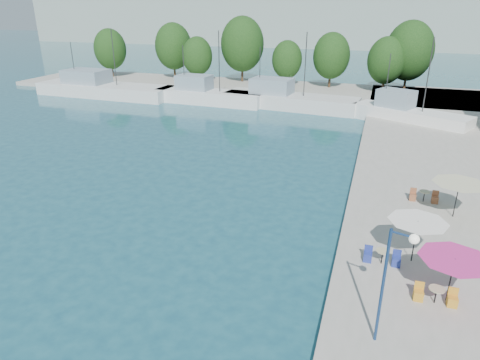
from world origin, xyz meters
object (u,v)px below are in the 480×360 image
(trawler_01, at_px, (102,89))
(umbrella_white, at_px, (417,226))
(trawler_02, at_px, (207,96))
(trawler_04, at_px, (407,115))
(umbrella_cream, at_px, (459,187))
(street_lamp, at_px, (395,268))
(trawler_03, at_px, (287,100))
(umbrella_pink, at_px, (454,264))

(trawler_01, bearing_deg, umbrella_white, -37.01)
(trawler_02, relative_size, trawler_04, 1.19)
(trawler_02, relative_size, umbrella_cream, 4.94)
(trawler_02, xyz_separation_m, umbrella_cream, (28.48, -28.95, 1.56))
(trawler_01, bearing_deg, trawler_02, 2.42)
(trawler_02, bearing_deg, street_lamp, -56.46)
(trawler_03, relative_size, umbrella_pink, 5.91)
(trawler_04, bearing_deg, umbrella_white, -64.53)
(umbrella_pink, height_order, umbrella_cream, umbrella_cream)
(umbrella_pink, distance_m, umbrella_cream, 9.21)
(trawler_01, distance_m, trawler_04, 43.87)
(umbrella_white, xyz_separation_m, street_lamp, (-1.31, -6.57, 1.42))
(umbrella_pink, relative_size, umbrella_cream, 0.97)
(trawler_01, height_order, umbrella_white, trawler_01)
(trawler_02, height_order, umbrella_cream, trawler_02)
(trawler_03, distance_m, umbrella_white, 38.51)
(trawler_01, bearing_deg, street_lamp, -42.77)
(trawler_03, xyz_separation_m, umbrella_white, (14.37, -35.70, 1.60))
(umbrella_pink, bearing_deg, trawler_03, 112.15)
(umbrella_pink, relative_size, street_lamp, 0.62)
(trawler_02, bearing_deg, umbrella_cream, -42.34)
(umbrella_pink, distance_m, street_lamp, 4.77)
(trawler_03, bearing_deg, umbrella_cream, -53.54)
(umbrella_white, xyz_separation_m, umbrella_cream, (2.70, 6.17, -0.04))
(umbrella_cream, distance_m, street_lamp, 13.44)
(trawler_03, relative_size, trawler_04, 1.38)
(trawler_02, distance_m, umbrella_cream, 40.64)
(trawler_04, relative_size, umbrella_cream, 4.17)
(street_lamp, bearing_deg, trawler_04, 103.72)
(trawler_01, relative_size, trawler_02, 1.38)
(umbrella_white, relative_size, umbrella_cream, 0.92)
(umbrella_white, height_order, umbrella_cream, umbrella_white)
(trawler_01, xyz_separation_m, umbrella_white, (42.98, -35.06, 1.60))
(trawler_01, distance_m, trawler_03, 28.62)
(trawler_01, height_order, trawler_04, same)
(umbrella_white, bearing_deg, trawler_03, 111.93)
(trawler_02, xyz_separation_m, trawler_03, (11.41, 0.57, -0.00))
(umbrella_cream, bearing_deg, trawler_02, 134.53)
(trawler_02, bearing_deg, umbrella_pink, -51.38)
(trawler_03, relative_size, street_lamp, 3.65)
(trawler_01, relative_size, umbrella_white, 7.36)
(trawler_04, bearing_deg, umbrella_pink, -62.15)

